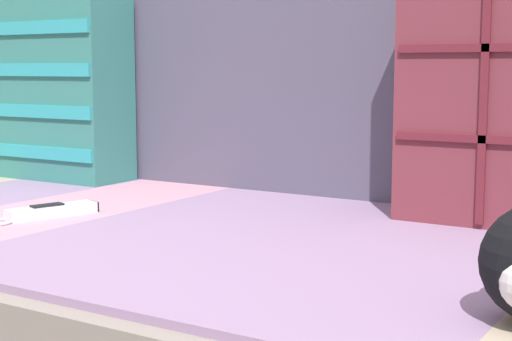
{
  "coord_description": "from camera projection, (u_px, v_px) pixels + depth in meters",
  "views": [
    {
      "loc": [
        0.76,
        -0.89,
        0.64
      ],
      "look_at": [
        0.19,
        0.02,
        0.49
      ],
      "focal_mm": 55.0,
      "sensor_mm": 36.0,
      "label": 1
    }
  ],
  "objects": [
    {
      "name": "couch",
      "position": [
        183.0,
        338.0,
        1.29
      ],
      "size": [
        2.19,
        0.9,
        0.39
      ],
      "color": "gray",
      "rests_on": "ground_plane"
    },
    {
      "name": "sofa_backrest",
      "position": [
        297.0,
        72.0,
        1.55
      ],
      "size": [
        2.15,
        0.14,
        0.47
      ],
      "color": "#514C60",
      "rests_on": "couch"
    },
    {
      "name": "throw_pillow_striped",
      "position": [
        40.0,
        89.0,
        1.73
      ],
      "size": [
        0.44,
        0.14,
        0.39
      ],
      "color": "#337A70",
      "rests_on": "couch"
    },
    {
      "name": "game_remote_far",
      "position": [
        49.0,
        212.0,
        1.28
      ],
      "size": [
        0.1,
        0.2,
        0.02
      ],
      "color": "white",
      "rests_on": "couch"
    }
  ]
}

